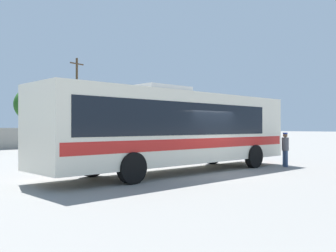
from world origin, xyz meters
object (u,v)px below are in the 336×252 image
object	(u,v)px
utility_pole_near	(77,100)
roadside_tree_right	(37,105)
coach_bus_cream_red	(175,127)
attendant_by_bus_door	(285,147)

from	to	relation	value
utility_pole_near	roadside_tree_right	bearing A→B (deg)	175.34
roadside_tree_right	utility_pole_near	bearing A→B (deg)	-4.66
coach_bus_cream_red	attendant_by_bus_door	xyz separation A→B (m)	(5.17, -2.19, -0.94)
utility_pole_near	roadside_tree_right	size ratio (longest dim) A/B	1.55
coach_bus_cream_red	roadside_tree_right	xyz separation A→B (m)	(6.35, 24.91, 2.25)
coach_bus_cream_red	utility_pole_near	xyz separation A→B (m)	(10.69, 24.56, 2.96)
coach_bus_cream_red	attendant_by_bus_door	size ratio (longest dim) A/B	7.60
utility_pole_near	roadside_tree_right	xyz separation A→B (m)	(-4.34, 0.35, -0.71)
attendant_by_bus_door	coach_bus_cream_red	bearing A→B (deg)	157.04
attendant_by_bus_door	utility_pole_near	bearing A→B (deg)	78.34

